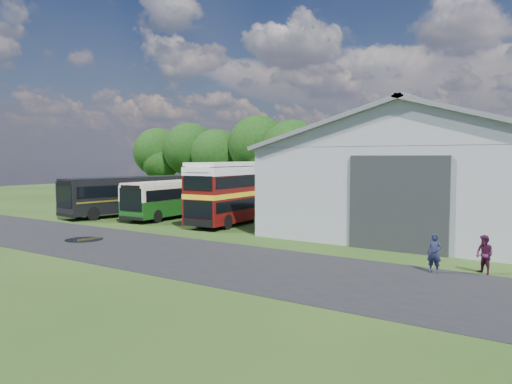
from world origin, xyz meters
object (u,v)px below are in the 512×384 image
Objects in this scene: bus_maroon_double at (240,192)px; visitor_a at (434,254)px; bus_dark_single at (129,195)px; visitor_b at (485,255)px; storage_shed at (454,168)px; bus_green_single at (178,197)px.

bus_maroon_double reaches higher than visitor_a.
bus_dark_single is 7.31× the size of visitor_b.
visitor_b is (18.39, -7.61, -1.45)m from bus_maroon_double.
bus_dark_single is 28.37m from visitor_a.
storage_shed is 26.03m from bus_dark_single.
bus_maroon_double is at bearing -4.23° from bus_green_single.
bus_maroon_double is (-13.67, -7.28, -1.90)m from storage_shed.
visitor_a is 2.04m from visitor_b.
storage_shed is 2.25× the size of bus_green_single.
bus_maroon_double is at bearing 13.87° from bus_dark_single.
bus_dark_single is (-10.79, -1.28, -0.55)m from bus_maroon_double.
bus_maroon_double is 10.88m from bus_dark_single.
bus_maroon_double is at bearing 155.04° from visitor_a.
storage_shed reaches higher than bus_green_single.
visitor_a is at bearing -24.77° from bus_green_single.
visitor_a is at bearing -32.15° from bus_maroon_double.
bus_dark_single is 29.88m from visitor_b.
visitor_a is at bearing -7.84° from bus_dark_single.
visitor_b is at bearing -72.42° from storage_shed.
bus_maroon_double is at bearing -151.98° from storage_shed.
bus_dark_single is at bearing -178.03° from bus_maroon_double.
storage_shed reaches higher than visitor_b.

